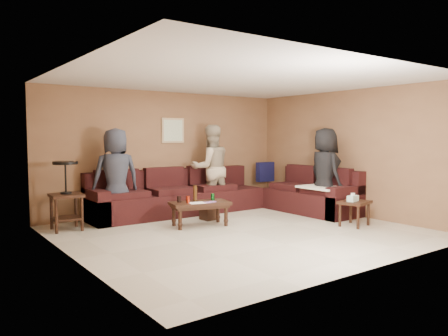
% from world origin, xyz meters
% --- Properties ---
extents(room, '(5.60, 5.50, 2.50)m').
position_xyz_m(room, '(0.00, 0.00, 1.66)').
color(room, beige).
rests_on(room, ground).
extents(sectional_sofa, '(4.65, 2.90, 0.97)m').
position_xyz_m(sectional_sofa, '(0.81, 1.52, 0.33)').
color(sectional_sofa, black).
rests_on(sectional_sofa, ground).
extents(coffee_table, '(1.12, 0.73, 0.71)m').
position_xyz_m(coffee_table, '(-0.31, 0.82, 0.37)').
color(coffee_table, black).
rests_on(coffee_table, ground).
extents(end_table_left, '(0.54, 0.54, 1.16)m').
position_xyz_m(end_table_left, '(-2.31, 1.84, 0.61)').
color(end_table_left, black).
rests_on(end_table_left, ground).
extents(side_table_right, '(0.62, 0.55, 0.59)m').
position_xyz_m(side_table_right, '(1.90, -0.78, 0.39)').
color(side_table_right, black).
rests_on(side_table_right, ground).
extents(waste_bin, '(0.28, 0.28, 0.32)m').
position_xyz_m(waste_bin, '(0.15, 1.21, 0.16)').
color(waste_bin, black).
rests_on(waste_bin, ground).
extents(wall_art, '(0.52, 0.04, 0.52)m').
position_xyz_m(wall_art, '(0.10, 2.48, 1.70)').
color(wall_art, tan).
rests_on(wall_art, ground).
extents(person_left, '(0.90, 0.63, 1.73)m').
position_xyz_m(person_left, '(-1.39, 1.92, 0.87)').
color(person_left, '#2B2F3B').
rests_on(person_left, ground).
extents(person_middle, '(1.00, 0.85, 1.82)m').
position_xyz_m(person_middle, '(0.72, 1.98, 0.91)').
color(person_middle, tan).
rests_on(person_middle, ground).
extents(person_right, '(0.75, 0.96, 1.74)m').
position_xyz_m(person_right, '(2.25, 0.21, 0.87)').
color(person_right, black).
rests_on(person_right, ground).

